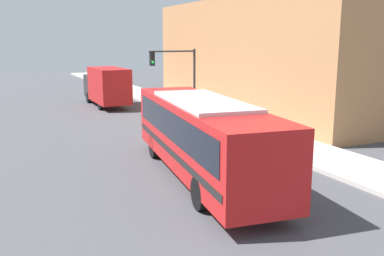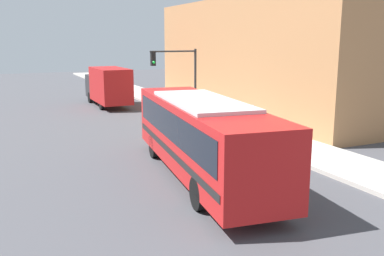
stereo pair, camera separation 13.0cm
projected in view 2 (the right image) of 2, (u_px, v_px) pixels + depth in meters
The scene contains 9 objects.
ground_plane at pixel (200, 176), 16.97m from camera, with size 120.00×120.00×0.00m, color #47474C.
sidewalk at pixel (162, 101), 37.24m from camera, with size 3.24×70.00×0.18m.
building_facade at pixel (258, 56), 31.45m from camera, with size 6.00×22.46×8.21m.
city_bus at pixel (201, 132), 16.39m from camera, with size 3.96×11.28×3.10m.
delivery_truck at pixel (108, 85), 34.59m from camera, with size 2.26×7.22×3.13m.
fire_hydrant at pixel (269, 136), 21.29m from camera, with size 0.27×0.37×0.80m.
traffic_light_pole at pixel (179, 70), 28.19m from camera, with size 3.28×0.35×4.54m.
parking_meter at pixel (212, 109), 26.71m from camera, with size 0.14×0.14×1.26m.
pedestrian_near_corner at pixel (252, 119), 23.93m from camera, with size 0.34×0.34×1.58m.
Camera 2 is at (-7.17, -14.58, 5.28)m, focal length 40.00 mm.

